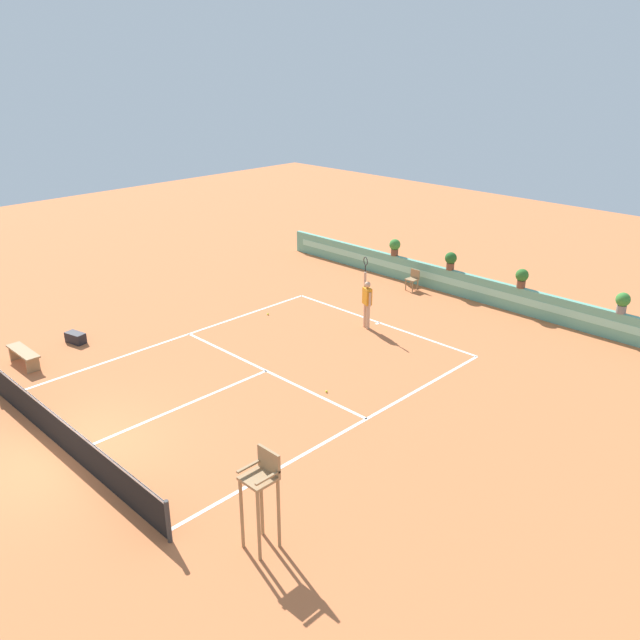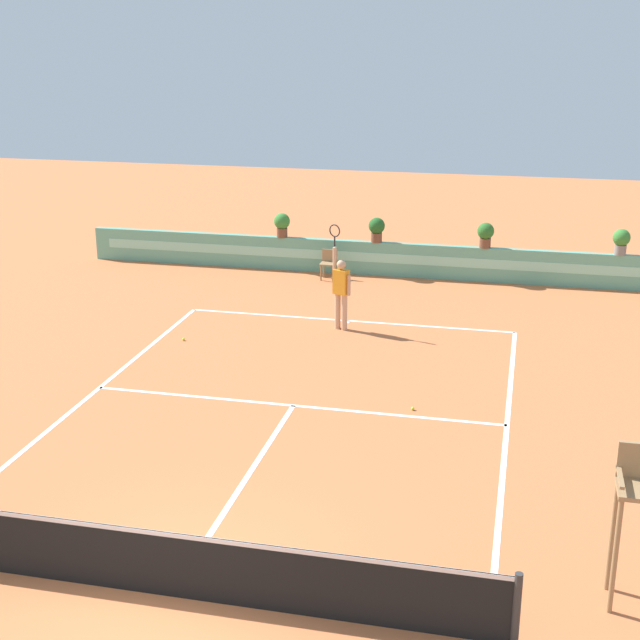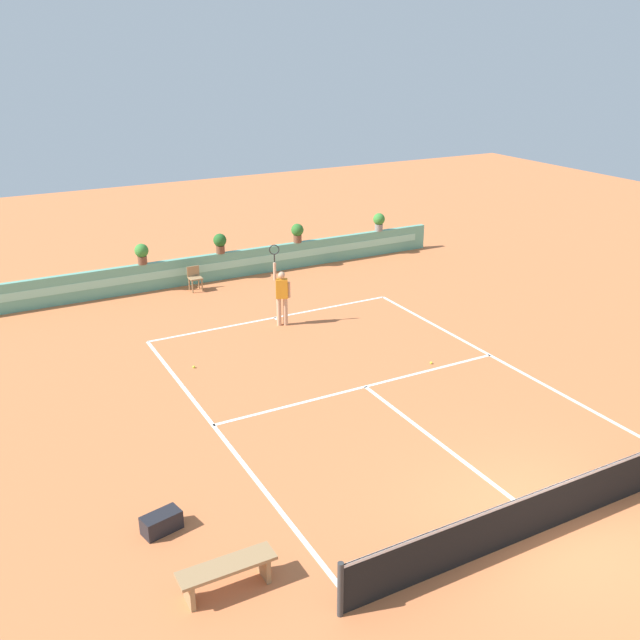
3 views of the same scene
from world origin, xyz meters
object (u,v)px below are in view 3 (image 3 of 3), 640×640
object	(u,v)px
tennis_player	(282,293)
potted_plant_left	(142,253)
tennis_ball_mid_court	(194,367)
potted_plant_right	(297,232)
bench_courtside	(227,571)
ball_kid_chair	(195,277)
potted_plant_far_right	(379,221)
tennis_ball_near_baseline	(431,363)
gear_bag	(162,523)
potted_plant_centre	(220,242)

from	to	relation	value
tennis_player	potted_plant_left	world-z (taller)	tennis_player
tennis_ball_mid_court	potted_plant_right	distance (m)	9.59
bench_courtside	potted_plant_left	bearing A→B (deg)	79.51
ball_kid_chair	bench_courtside	size ratio (longest dim) A/B	0.53
bench_courtside	potted_plant_right	world-z (taller)	potted_plant_right
potted_plant_far_right	bench_courtside	bearing A→B (deg)	-129.72
bench_courtside	potted_plant_far_right	size ratio (longest dim) A/B	2.21
potted_plant_left	potted_plant_far_right	bearing A→B (deg)	0.00
tennis_player	tennis_ball_mid_court	size ratio (longest dim) A/B	38.01
ball_kid_chair	tennis_ball_near_baseline	world-z (taller)	ball_kid_chair
tennis_player	tennis_ball_near_baseline	world-z (taller)	tennis_player
tennis_ball_mid_court	potted_plant_right	xyz separation A→B (m)	(6.57, 6.85, 1.38)
tennis_player	potted_plant_right	xyz separation A→B (m)	(3.13, 5.18, 0.36)
ball_kid_chair	tennis_ball_near_baseline	bearing A→B (deg)	-67.80
tennis_ball_near_baseline	tennis_ball_mid_court	xyz separation A→B (m)	(-5.80, 2.83, 0.00)
ball_kid_chair	potted_plant_far_right	xyz separation A→B (m)	(8.13, 0.73, 0.93)
gear_bag	tennis_ball_near_baseline	distance (m)	9.21
potted_plant_centre	tennis_ball_mid_court	bearing A→B (deg)	-116.57
bench_courtside	tennis_ball_mid_court	bearing A→B (deg)	74.77
tennis_ball_mid_court	potted_plant_far_right	bearing A→B (deg)	33.68
ball_kid_chair	tennis_ball_near_baseline	distance (m)	9.67
tennis_ball_mid_court	potted_plant_left	world-z (taller)	potted_plant_left
ball_kid_chair	potted_plant_right	bearing A→B (deg)	9.39
tennis_ball_near_baseline	tennis_ball_mid_court	size ratio (longest dim) A/B	1.00
tennis_ball_mid_court	potted_plant_right	world-z (taller)	potted_plant_right
gear_bag	potted_plant_left	xyz separation A→B (m)	(3.29, 13.12, 1.23)
tennis_ball_mid_court	potted_plant_left	xyz separation A→B (m)	(0.55, 6.85, 1.38)
bench_courtside	tennis_ball_mid_court	world-z (taller)	bench_courtside
bench_courtside	tennis_player	distance (m)	11.42
gear_bag	potted_plant_left	size ratio (longest dim) A/B	0.97
ball_kid_chair	gear_bag	distance (m)	13.32
gear_bag	potted_plant_centre	bearing A→B (deg)	64.82
bench_courtside	potted_plant_far_right	distance (m)	19.61
bench_courtside	tennis_player	bearing A→B (deg)	60.15
bench_courtside	tennis_ball_near_baseline	bearing A→B (deg)	33.82
bench_courtside	potted_plant_far_right	xyz separation A→B (m)	(12.51, 15.06, 1.04)
ball_kid_chair	potted_plant_centre	world-z (taller)	potted_plant_centre
gear_bag	potted_plant_right	world-z (taller)	potted_plant_right
gear_bag	tennis_player	size ratio (longest dim) A/B	0.27
ball_kid_chair	tennis_player	distance (m)	4.66
potted_plant_right	tennis_ball_near_baseline	bearing A→B (deg)	-94.56
gear_bag	potted_plant_centre	distance (m)	14.55
gear_bag	tennis_player	xyz separation A→B (m)	(6.18, 7.94, 0.87)
tennis_player	potted_plant_centre	bearing A→B (deg)	90.13
potted_plant_far_right	gear_bag	bearing A→B (deg)	-134.78
gear_bag	tennis_ball_near_baseline	size ratio (longest dim) A/B	10.29
potted_plant_left	gear_bag	bearing A→B (deg)	-104.10
ball_kid_chair	gear_bag	world-z (taller)	ball_kid_chair
tennis_player	potted_plant_centre	world-z (taller)	tennis_player
tennis_player	tennis_ball_mid_court	distance (m)	3.96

